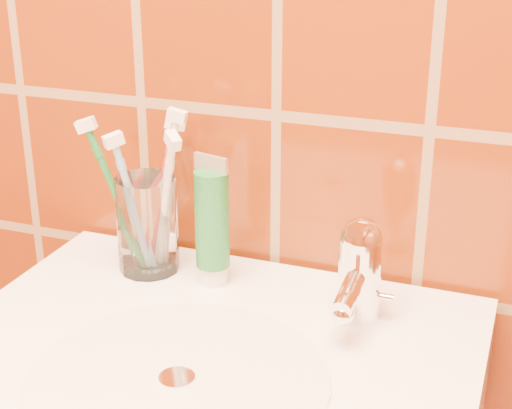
% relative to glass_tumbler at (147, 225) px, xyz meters
% --- Properties ---
extents(glass_tumbler, '(0.09, 0.09, 0.12)m').
position_rel_glass_tumbler_xyz_m(glass_tumbler, '(0.00, 0.00, 0.00)').
color(glass_tumbler, white).
rests_on(glass_tumbler, pedestal_sink).
extents(toothpaste_tube, '(0.05, 0.04, 0.16)m').
position_rel_glass_tumbler_xyz_m(toothpaste_tube, '(0.09, -0.01, 0.02)').
color(toothpaste_tube, white).
rests_on(toothpaste_tube, pedestal_sink).
extents(faucet, '(0.05, 0.11, 0.12)m').
position_rel_glass_tumbler_xyz_m(faucet, '(0.27, -0.03, 0.00)').
color(faucet, white).
rests_on(faucet, pedestal_sink).
extents(toothbrush_0, '(0.16, 0.15, 0.22)m').
position_rel_glass_tumbler_xyz_m(toothbrush_0, '(0.03, -0.02, 0.04)').
color(toothbrush_0, silver).
rests_on(toothbrush_0, glass_tumbler).
extents(toothbrush_1, '(0.11, 0.13, 0.20)m').
position_rel_glass_tumbler_xyz_m(toothbrush_1, '(0.00, 0.03, 0.03)').
color(toothbrush_1, '#AC252B').
rests_on(toothbrush_1, glass_tumbler).
extents(toothbrush_2, '(0.10, 0.11, 0.20)m').
position_rel_glass_tumbler_xyz_m(toothbrush_2, '(-0.00, -0.02, 0.03)').
color(toothbrush_2, '#78A7D5').
rests_on(toothbrush_2, glass_tumbler).
extents(toothbrush_3, '(0.08, 0.07, 0.21)m').
position_rel_glass_tumbler_xyz_m(toothbrush_3, '(0.02, 0.01, 0.04)').
color(toothbrush_3, white).
rests_on(toothbrush_3, glass_tumbler).
extents(toothbrush_4, '(0.12, 0.11, 0.21)m').
position_rel_glass_tumbler_xyz_m(toothbrush_4, '(-0.03, -0.02, 0.04)').
color(toothbrush_4, '#1D6F30').
rests_on(toothbrush_4, glass_tumbler).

